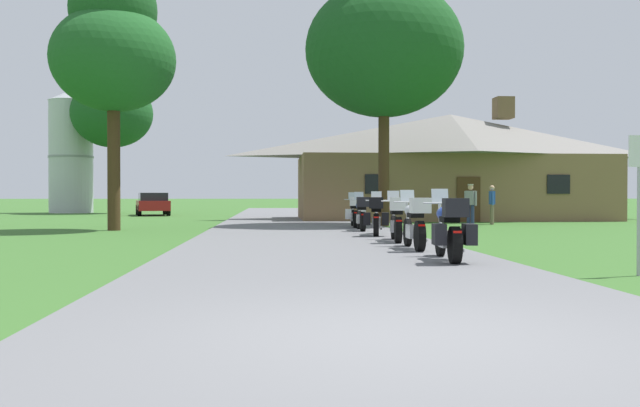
% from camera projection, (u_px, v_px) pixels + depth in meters
% --- Properties ---
extents(ground_plane, '(500.00, 500.00, 0.00)m').
position_uv_depth(ground_plane, '(299.00, 228.00, 25.54)').
color(ground_plane, '#386628').
extents(asphalt_driveway, '(6.40, 80.00, 0.06)m').
position_uv_depth(asphalt_driveway, '(301.00, 230.00, 23.54)').
color(asphalt_driveway, slate).
rests_on(asphalt_driveway, ground).
extents(motorcycle_blue_nearest_to_camera, '(0.81, 2.08, 1.30)m').
position_uv_depth(motorcycle_blue_nearest_to_camera, '(450.00, 230.00, 11.87)').
color(motorcycle_blue_nearest_to_camera, black).
rests_on(motorcycle_blue_nearest_to_camera, asphalt_driveway).
extents(motorcycle_silver_second_in_row, '(0.66, 2.08, 1.30)m').
position_uv_depth(motorcycle_silver_second_in_row, '(415.00, 223.00, 14.51)').
color(motorcycle_silver_second_in_row, black).
rests_on(motorcycle_silver_second_in_row, asphalt_driveway).
extents(motorcycle_red_third_in_row, '(0.70, 2.08, 1.30)m').
position_uv_depth(motorcycle_red_third_in_row, '(396.00, 219.00, 16.99)').
color(motorcycle_red_third_in_row, black).
rests_on(motorcycle_red_third_in_row, asphalt_driveway).
extents(motorcycle_red_fourth_in_row, '(0.93, 2.07, 1.30)m').
position_uv_depth(motorcycle_red_fourth_in_row, '(376.00, 217.00, 19.55)').
color(motorcycle_red_fourth_in_row, black).
rests_on(motorcycle_red_fourth_in_row, asphalt_driveway).
extents(motorcycle_blue_fifth_in_row, '(0.66, 2.08, 1.30)m').
position_uv_depth(motorcycle_blue_fifth_in_row, '(361.00, 214.00, 22.38)').
color(motorcycle_blue_fifth_in_row, black).
rests_on(motorcycle_blue_fifth_in_row, asphalt_driveway).
extents(motorcycle_green_farthest_in_row, '(0.77, 2.08, 1.30)m').
position_uv_depth(motorcycle_green_farthest_in_row, '(355.00, 212.00, 24.61)').
color(motorcycle_green_farthest_in_row, black).
rests_on(motorcycle_green_farthest_in_row, asphalt_driveway).
extents(stone_lodge, '(16.27, 6.65, 6.28)m').
position_uv_depth(stone_lodge, '(450.00, 166.00, 34.17)').
color(stone_lodge, brown).
rests_on(stone_lodge, ground).
extents(bystander_blue_shirt_near_lodge, '(0.28, 0.54, 1.67)m').
position_uv_depth(bystander_blue_shirt_near_lodge, '(492.00, 203.00, 28.41)').
color(bystander_blue_shirt_near_lodge, '#75664C').
rests_on(bystander_blue_shirt_near_lodge, ground).
extents(bystander_gray_shirt_beside_signpost, '(0.41, 0.42, 1.69)m').
position_uv_depth(bystander_gray_shirt_beside_signpost, '(471.00, 203.00, 26.65)').
color(bystander_gray_shirt_beside_signpost, navy).
rests_on(bystander_gray_shirt_beside_signpost, ground).
extents(metal_signpost_roadside, '(0.36, 0.06, 2.14)m').
position_uv_depth(metal_signpost_roadside, '(639.00, 187.00, 10.16)').
color(metal_signpost_roadside, '#9EA0A5').
rests_on(metal_signpost_roadside, ground).
extents(tree_by_lodge_front, '(6.35, 6.35, 12.01)m').
position_uv_depth(tree_by_lodge_front, '(384.00, 31.00, 26.91)').
color(tree_by_lodge_front, '#422D19').
rests_on(tree_by_lodge_front, ground).
extents(tree_left_far, '(5.52, 5.52, 11.18)m').
position_uv_depth(tree_left_far, '(112.00, 104.00, 46.05)').
color(tree_left_far, '#422D19').
rests_on(tree_left_far, ground).
extents(tree_left_near, '(4.32, 4.32, 9.37)m').
position_uv_depth(tree_left_near, '(113.00, 45.00, 23.46)').
color(tree_left_near, '#422D19').
rests_on(tree_left_near, ground).
extents(metal_silo_distant, '(3.11, 3.11, 8.75)m').
position_uv_depth(metal_silo_distant, '(71.00, 152.00, 47.81)').
color(metal_silo_distant, '#B2B7BC').
rests_on(metal_silo_distant, ground).
extents(parked_red_suv_far_left, '(2.84, 4.90, 1.40)m').
position_uv_depth(parked_red_suv_far_left, '(153.00, 203.00, 41.54)').
color(parked_red_suv_far_left, maroon).
rests_on(parked_red_suv_far_left, ground).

